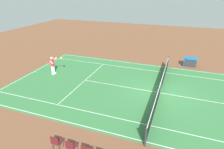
{
  "coord_description": "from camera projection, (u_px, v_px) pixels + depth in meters",
  "views": [
    {
      "loc": [
        -1.02,
        13.39,
        7.35
      ],
      "look_at": [
        3.94,
        -0.07,
        0.9
      ],
      "focal_mm": 31.0,
      "sensor_mm": 36.0,
      "label": 1
    }
  ],
  "objects": [
    {
      "name": "ground_plane",
      "position": [
        160.0,
        93.0,
        14.79
      ],
      "size": [
        60.0,
        60.0,
        0.0
      ],
      "primitive_type": "plane",
      "color": "brown"
    },
    {
      "name": "court_slab",
      "position": [
        160.0,
        93.0,
        14.79
      ],
      "size": [
        24.2,
        11.4,
        0.0
      ],
      "primitive_type": "cube",
      "color": "#387A42",
      "rests_on": "ground_plane"
    },
    {
      "name": "tennis_ball",
      "position": [
        185.0,
        75.0,
        17.64
      ],
      "size": [
        0.07,
        0.07,
        0.07
      ],
      "primitive_type": "sphere",
      "color": "#CCE01E",
      "rests_on": "ground_plane"
    },
    {
      "name": "spectator_chair_3",
      "position": [
        71.0,
        146.0,
        9.13
      ],
      "size": [
        0.44,
        0.44,
        0.88
      ],
      "color": "#38383D",
      "rests_on": "ground_plane"
    },
    {
      "name": "tennis_net",
      "position": [
        161.0,
        87.0,
        14.59
      ],
      "size": [
        0.1,
        11.7,
        1.08
      ],
      "color": "#2D2D33",
      "rests_on": "ground_plane"
    },
    {
      "name": "tennis_player_near",
      "position": [
        53.0,
        64.0,
        17.73
      ],
      "size": [
        1.06,
        0.78,
        1.7
      ],
      "color": "white",
      "rests_on": "ground_plane"
    },
    {
      "name": "spectator_chair_4",
      "position": [
        56.0,
        142.0,
        9.39
      ],
      "size": [
        0.44,
        0.44,
        0.88
      ],
      "color": "#38383D",
      "rests_on": "ground_plane"
    },
    {
      "name": "equipment_cart_tarped",
      "position": [
        190.0,
        62.0,
        19.73
      ],
      "size": [
        1.25,
        0.84,
        0.85
      ],
      "color": "#2D2D33",
      "rests_on": "ground_plane"
    },
    {
      "name": "court_line_markings",
      "position": [
        160.0,
        93.0,
        14.79
      ],
      "size": [
        23.85,
        11.05,
        0.01
      ],
      "color": "white",
      "rests_on": "ground_plane"
    }
  ]
}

